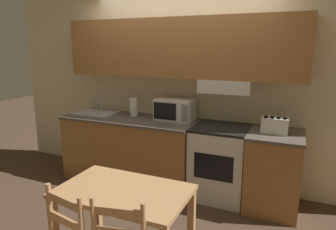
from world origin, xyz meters
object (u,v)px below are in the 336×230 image
at_px(stove_range, 220,162).
at_px(dining_table, 124,204).
at_px(microwave, 175,109).
at_px(sink_basin, 95,113).
at_px(paper_towel_roll, 134,108).
at_px(toaster, 275,125).

xyz_separation_m(stove_range, dining_table, (-0.37, -1.62, 0.18)).
height_order(microwave, dining_table, microwave).
distance_m(sink_basin, paper_towel_roll, 0.60).
bearing_deg(paper_towel_roll, stove_range, -2.81).
height_order(stove_range, toaster, toaster).
relative_size(paper_towel_roll, dining_table, 0.25).
relative_size(sink_basin, dining_table, 0.57).
distance_m(stove_range, paper_towel_roll, 1.37).
height_order(toaster, dining_table, toaster).
xyz_separation_m(microwave, paper_towel_roll, (-0.59, -0.06, -0.01)).
relative_size(toaster, dining_table, 0.29).
relative_size(stove_range, toaster, 3.07).
relative_size(microwave, toaster, 1.70).
height_order(paper_towel_roll, dining_table, paper_towel_roll).
xyz_separation_m(toaster, dining_table, (-0.98, -1.58, -0.36)).
relative_size(microwave, paper_towel_roll, 1.96).
height_order(stove_range, paper_towel_roll, paper_towel_roll).
height_order(microwave, sink_basin, microwave).
bearing_deg(dining_table, sink_basin, 132.14).
height_order(microwave, paper_towel_roll, microwave).
xyz_separation_m(stove_range, toaster, (0.61, -0.04, 0.54)).
relative_size(microwave, sink_basin, 0.87).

